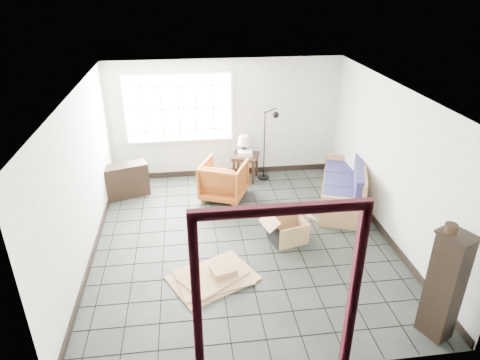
{
  "coord_description": "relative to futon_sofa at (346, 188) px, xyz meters",
  "views": [
    {
      "loc": [
        -0.84,
        -6.14,
        4.18
      ],
      "look_at": [
        -0.01,
        0.3,
        1.01
      ],
      "focal_mm": 32.0,
      "sensor_mm": 36.0,
      "label": 1
    }
  ],
  "objects": [
    {
      "name": "ground",
      "position": [
        -2.21,
        -1.07,
        -0.33
      ],
      "size": [
        5.5,
        5.5,
        0.0
      ],
      "primitive_type": "plane",
      "color": "black",
      "rests_on": "ground"
    },
    {
      "name": "room_shell",
      "position": [
        -2.21,
        -1.04,
        1.35
      ],
      "size": [
        5.02,
        5.52,
        2.61
      ],
      "color": "#A7AAA3",
      "rests_on": "ground"
    },
    {
      "name": "window_panel",
      "position": [
        -3.21,
        1.63,
        1.27
      ],
      "size": [
        2.32,
        0.08,
        1.52
      ],
      "color": "silver",
      "rests_on": "ground"
    },
    {
      "name": "doorway_trim",
      "position": [
        -2.21,
        -3.77,
        1.05
      ],
      "size": [
        1.8,
        0.08,
        2.2
      ],
      "color": "#390D16",
      "rests_on": "ground"
    },
    {
      "name": "futon_sofa",
      "position": [
        0.0,
        0.0,
        0.0
      ],
      "size": [
        1.45,
        2.2,
        0.91
      ],
      "rotation": [
        0.0,
        0.0,
        -0.35
      ],
      "color": "#A8724C",
      "rests_on": "ground"
    },
    {
      "name": "armchair",
      "position": [
        -2.38,
        0.54,
        0.1
      ],
      "size": [
        1.09,
        1.06,
        0.87
      ],
      "primitive_type": "imported",
      "rotation": [
        0.0,
        0.0,
        2.73
      ],
      "color": "brown",
      "rests_on": "ground"
    },
    {
      "name": "side_table",
      "position": [
        -1.82,
        1.33,
        0.15
      ],
      "size": [
        0.68,
        0.68,
        0.59
      ],
      "rotation": [
        0.0,
        0.0,
        -0.35
      ],
      "color": "black",
      "rests_on": "ground"
    },
    {
      "name": "table_lamp",
      "position": [
        -1.85,
        1.41,
        0.55
      ],
      "size": [
        0.3,
        0.3,
        0.42
      ],
      "rotation": [
        0.0,
        0.0,
        0.09
      ],
      "color": "black",
      "rests_on": "side_table"
    },
    {
      "name": "projector",
      "position": [
        -1.84,
        1.3,
        0.31
      ],
      "size": [
        0.33,
        0.27,
        0.11
      ],
      "rotation": [
        0.0,
        0.0,
        -0.1
      ],
      "color": "silver",
      "rests_on": "side_table"
    },
    {
      "name": "floor_lamp",
      "position": [
        -1.32,
        1.24,
        0.56
      ],
      "size": [
        0.44,
        0.43,
        1.66
      ],
      "rotation": [
        0.0,
        0.0,
        -0.36
      ],
      "color": "black",
      "rests_on": "ground"
    },
    {
      "name": "console_shelf",
      "position": [
        -4.36,
        0.87,
        0.02
      ],
      "size": [
        0.96,
        0.61,
        0.7
      ],
      "rotation": [
        0.0,
        0.0,
        0.33
      ],
      "color": "black",
      "rests_on": "ground"
    },
    {
      "name": "tall_shelf",
      "position": [
        -0.06,
        -3.47,
        0.43
      ],
      "size": [
        0.45,
        0.5,
        1.5
      ],
      "rotation": [
        0.0,
        0.0,
        0.42
      ],
      "color": "black",
      "rests_on": "ground"
    },
    {
      "name": "pot",
      "position": [
        -0.14,
        -3.43,
        1.22
      ],
      "size": [
        0.18,
        0.18,
        0.11
      ],
      "rotation": [
        0.0,
        0.0,
        0.27
      ],
      "color": "black",
      "rests_on": "tall_shelf"
    },
    {
      "name": "open_box",
      "position": [
        -1.44,
        -1.17,
        -0.14
      ],
      "size": [
        1.01,
        0.66,
        0.53
      ],
      "rotation": [
        0.0,
        0.0,
        0.25
      ],
      "color": "#926346",
      "rests_on": "ground"
    },
    {
      "name": "cardboard_pile",
      "position": [
        -2.77,
        -2.04,
        -0.28
      ],
      "size": [
        1.48,
        1.32,
        0.18
      ],
      "rotation": [
        0.0,
        0.0,
        0.41
      ],
      "color": "#926346",
      "rests_on": "ground"
    }
  ]
}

